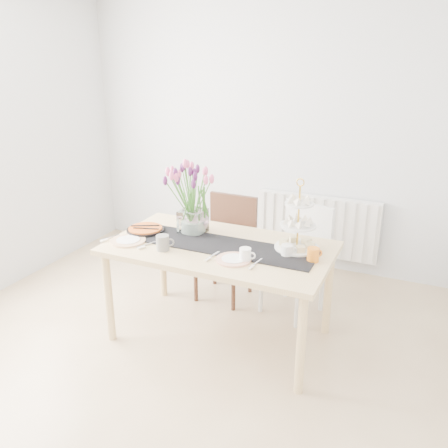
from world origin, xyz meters
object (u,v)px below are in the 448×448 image
at_px(radiator, 317,226).
at_px(mug_grey, 163,243).
at_px(chair_brown, 228,239).
at_px(dining_table, 220,255).
at_px(plate_right, 234,259).
at_px(mug_white, 245,255).
at_px(plate_left, 128,241).
at_px(teapot, 198,222).
at_px(mug_orange, 313,255).
at_px(cream_jug, 287,250).
at_px(cake_stand, 298,232).
at_px(chair_white, 299,250).
at_px(tulip_vase, 192,186).
at_px(tart_tin, 145,230).

distance_m(radiator, mug_grey, 1.91).
bearing_deg(chair_brown, dining_table, -69.20).
height_order(chair_brown, plate_right, chair_brown).
bearing_deg(plate_right, mug_white, 14.03).
bearing_deg(plate_left, teapot, 48.43).
bearing_deg(teapot, mug_orange, 13.20).
xyz_separation_m(cream_jug, mug_grey, (-0.82, -0.26, 0.01)).
xyz_separation_m(cake_stand, cream_jug, (-0.03, -0.14, -0.09)).
bearing_deg(dining_table, cream_jug, 2.93).
distance_m(dining_table, chair_brown, 0.72).
xyz_separation_m(radiator, cream_jug, (0.14, -1.48, 0.34)).
relative_size(chair_brown, chair_white, 0.99).
height_order(chair_white, cream_jug, chair_white).
bearing_deg(cake_stand, dining_table, -162.80).
relative_size(radiator, cream_jug, 15.15).
xyz_separation_m(teapot, plate_left, (-0.36, -0.41, -0.07)).
bearing_deg(plate_left, tulip_vase, 45.80).
xyz_separation_m(chair_white, tulip_vase, (-0.71, -0.51, 0.59)).
height_order(dining_table, mug_grey, mug_grey).
bearing_deg(tulip_vase, plate_left, -134.20).
bearing_deg(chair_brown, mug_white, -57.68).
xyz_separation_m(radiator, cake_stand, (0.17, -1.35, 0.43)).
bearing_deg(cake_stand, mug_white, -127.25).
relative_size(tart_tin, mug_grey, 2.68).
distance_m(chair_brown, mug_orange, 1.15).
bearing_deg(mug_grey, mug_orange, -18.84).
bearing_deg(cream_jug, mug_white, -156.18).
bearing_deg(mug_grey, tulip_vase, 52.25).
xyz_separation_m(teapot, tart_tin, (-0.36, -0.19, -0.06)).
xyz_separation_m(radiator, mug_orange, (0.32, -1.50, 0.35)).
bearing_deg(plate_right, tart_tin, 165.91).
distance_m(dining_table, plate_right, 0.28).
relative_size(cake_stand, teapot, 1.99).
bearing_deg(tart_tin, tulip_vase, 21.60).
xyz_separation_m(dining_table, mug_white, (0.27, -0.18, 0.12)).
height_order(teapot, mug_orange, teapot).
bearing_deg(cake_stand, plate_right, -133.02).
height_order(chair_white, mug_grey, chair_white).
xyz_separation_m(chair_brown, plate_left, (-0.41, -0.87, 0.24)).
bearing_deg(tart_tin, plate_right, -14.09).
distance_m(radiator, cake_stand, 1.42).
height_order(mug_white, plate_right, mug_white).
xyz_separation_m(teapot, mug_white, (0.55, -0.38, -0.03)).
height_order(mug_white, plate_left, mug_white).
xyz_separation_m(dining_table, plate_right, (0.19, -0.19, 0.08)).
distance_m(mug_grey, plate_left, 0.32).
distance_m(chair_brown, mug_grey, 0.95).
relative_size(cake_stand, mug_orange, 4.83).
relative_size(radiator, teapot, 5.17).
relative_size(teapot, tart_tin, 0.80).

